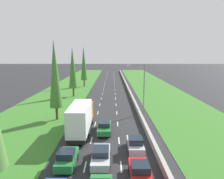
% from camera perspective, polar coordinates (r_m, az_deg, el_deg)
% --- Properties ---
extents(ground_plane, '(300.00, 300.00, 0.00)m').
position_cam_1_polar(ground_plane, '(63.86, -0.79, 0.40)').
color(ground_plane, '#28282B').
rests_on(ground_plane, ground).
extents(grass_verge_left, '(14.00, 140.00, 0.04)m').
position_cam_1_polar(grass_verge_left, '(65.26, -11.97, 0.41)').
color(grass_verge_left, '#387528').
rests_on(grass_verge_left, ground).
extents(grass_verge_right, '(14.00, 140.00, 0.04)m').
position_cam_1_polar(grass_verge_right, '(65.25, 11.91, 0.41)').
color(grass_verge_right, '#387528').
rests_on(grass_verge_right, ground).
extents(median_barrier, '(0.44, 120.00, 0.85)m').
position_cam_1_polar(median_barrier, '(63.96, 4.32, 0.78)').
color(median_barrier, '#9E9B93').
rests_on(median_barrier, ground).
extents(lane_markings, '(3.64, 116.00, 0.01)m').
position_cam_1_polar(lane_markings, '(63.85, -0.79, 0.41)').
color(lane_markings, white).
rests_on(lane_markings, ground).
extents(red_hatchback_right_lane, '(1.74, 3.90, 1.72)m').
position_cam_1_polar(red_hatchback_right_lane, '(18.83, 7.83, -22.01)').
color(red_hatchback_right_lane, red).
rests_on(red_hatchback_right_lane, ground).
extents(silver_hatchback_right_lane_third, '(1.74, 3.90, 1.72)m').
position_cam_1_polar(silver_hatchback_right_lane_third, '(23.48, 6.56, -15.10)').
color(silver_hatchback_right_lane_third, silver).
rests_on(silver_hatchback_right_lane_third, ground).
extents(green_hatchback_left_lane, '(1.74, 3.90, 1.72)m').
position_cam_1_polar(green_hatchback_left_lane, '(21.09, -12.65, -18.41)').
color(green_hatchback_left_lane, '#237A33').
rests_on(green_hatchback_left_lane, ground).
extents(white_box_truck_left_lane, '(2.46, 9.40, 4.18)m').
position_cam_1_polar(white_box_truck_left_lane, '(28.14, -8.76, -7.86)').
color(white_box_truck_left_lane, black).
rests_on(white_box_truck_left_lane, ground).
extents(silver_sedan_centre_lane, '(1.82, 4.50, 1.64)m').
position_cam_1_polar(silver_sedan_centre_lane, '(21.12, -3.13, -18.18)').
color(silver_sedan_centre_lane, silver).
rests_on(silver_sedan_centre_lane, ground).
extents(green_sedan_centre_lane_third, '(1.82, 4.50, 1.64)m').
position_cam_1_polar(green_sedan_centre_lane_third, '(28.34, -2.21, -10.55)').
color(green_sedan_centre_lane_third, '#237A33').
rests_on(green_sedan_centre_lane_third, ground).
extents(poplar_tree_second, '(2.13, 2.13, 13.03)m').
position_cam_1_polar(poplar_tree_second, '(33.48, -15.85, 4.18)').
color(poplar_tree_second, '#4C3823').
rests_on(poplar_tree_second, ground).
extents(poplar_tree_third, '(2.11, 2.11, 12.47)m').
position_cam_1_polar(poplar_tree_third, '(51.44, -11.07, 6.03)').
color(poplar_tree_third, '#4C3823').
rests_on(poplar_tree_third, ground).
extents(poplar_tree_fourth, '(2.13, 2.13, 13.12)m').
position_cam_1_polar(poplar_tree_fourth, '(66.69, -8.00, 7.30)').
color(poplar_tree_fourth, '#4C3823').
rests_on(poplar_tree_fourth, ground).
extents(street_light_mast, '(3.20, 0.28, 9.00)m').
position_cam_1_polar(street_light_mast, '(36.46, 8.51, 1.22)').
color(street_light_mast, gray).
rests_on(street_light_mast, ground).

